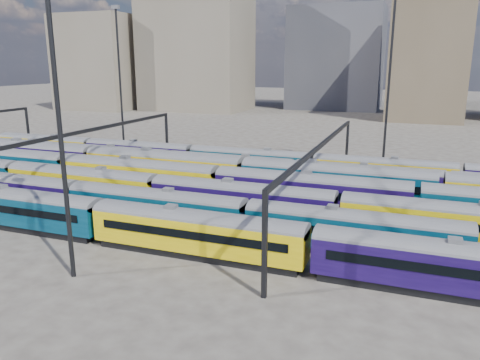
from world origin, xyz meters
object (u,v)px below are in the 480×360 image
(rake_0, at_px, (197,228))
(rake_1, at_px, (76,195))
(rake_2, at_px, (339,207))
(mast_2, at_px, (57,96))

(rake_0, xyz_separation_m, rake_1, (-16.70, 5.00, -0.04))
(rake_1, height_order, rake_2, rake_2)
(rake_0, xyz_separation_m, rake_2, (10.49, 10.00, 0.07))
(rake_1, xyz_separation_m, rake_2, (27.19, 5.00, 0.11))
(rake_1, bearing_deg, mast_2, -52.07)
(rake_0, height_order, rake_2, rake_2)
(rake_2, height_order, mast_2, mast_2)
(rake_0, distance_m, mast_2, 15.28)
(rake_2, bearing_deg, rake_0, -136.37)
(mast_2, bearing_deg, rake_2, 43.62)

